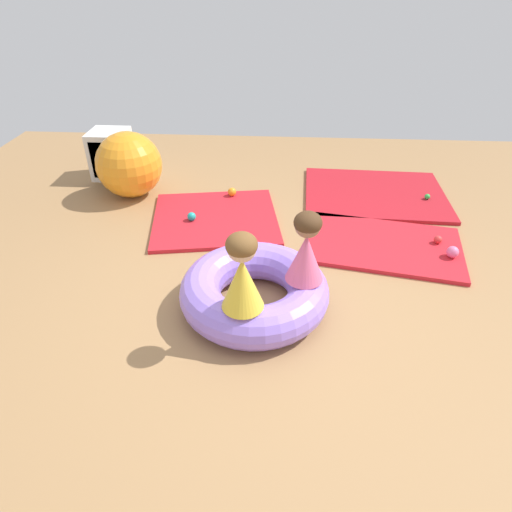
% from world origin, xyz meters
% --- Properties ---
extents(ground_plane, '(8.00, 8.00, 0.00)m').
position_xyz_m(ground_plane, '(0.00, 0.00, 0.00)').
color(ground_plane, '#9E7549').
extents(gym_mat_far_left, '(1.43, 1.36, 0.04)m').
position_xyz_m(gym_mat_far_left, '(-0.61, 1.34, 0.02)').
color(gym_mat_far_left, red).
rests_on(gym_mat_far_left, ground).
extents(gym_mat_front, '(1.61, 1.32, 0.04)m').
position_xyz_m(gym_mat_front, '(1.13, 2.04, 0.02)').
color(gym_mat_front, '#B21923').
rests_on(gym_mat_front, ground).
extents(gym_mat_far_right, '(1.55, 1.16, 0.04)m').
position_xyz_m(gym_mat_far_right, '(1.03, 0.94, 0.02)').
color(gym_mat_far_right, red).
rests_on(gym_mat_far_right, ground).
extents(inflatable_cushion, '(1.13, 1.13, 0.31)m').
position_xyz_m(inflatable_cushion, '(-0.11, 0.00, 0.15)').
color(inflatable_cushion, '#9975EA').
rests_on(inflatable_cushion, ground).
extents(child_in_yellow, '(0.31, 0.31, 0.56)m').
position_xyz_m(child_in_yellow, '(-0.16, -0.36, 0.58)').
color(child_in_yellow, yellow).
rests_on(child_in_yellow, inflatable_cushion).
extents(child_in_pink, '(0.38, 0.38, 0.54)m').
position_xyz_m(child_in_pink, '(0.25, -0.02, 0.57)').
color(child_in_pink, '#E5608E').
rests_on(child_in_pink, inflatable_cushion).
extents(play_ball_red, '(0.07, 0.07, 0.07)m').
position_xyz_m(play_ball_red, '(1.53, 0.97, 0.08)').
color(play_ball_red, red).
rests_on(play_ball_red, gym_mat_far_right).
extents(play_ball_teal, '(0.09, 0.09, 0.09)m').
position_xyz_m(play_ball_teal, '(-0.83, 1.25, 0.08)').
color(play_ball_teal, teal).
rests_on(play_ball_teal, gym_mat_far_left).
extents(play_ball_pink, '(0.11, 0.11, 0.11)m').
position_xyz_m(play_ball_pink, '(1.59, 0.74, 0.09)').
color(play_ball_pink, pink).
rests_on(play_ball_pink, gym_mat_far_right).
extents(play_ball_orange, '(0.09, 0.09, 0.09)m').
position_xyz_m(play_ball_orange, '(-0.49, 1.84, 0.09)').
color(play_ball_orange, orange).
rests_on(play_ball_orange, gym_mat_far_left).
extents(play_ball_green, '(0.06, 0.06, 0.06)m').
position_xyz_m(play_ball_green, '(1.67, 1.89, 0.07)').
color(play_ball_green, green).
rests_on(play_ball_green, gym_mat_front).
extents(exercise_ball_large, '(0.72, 0.72, 0.72)m').
position_xyz_m(exercise_ball_large, '(-1.62, 1.88, 0.36)').
color(exercise_ball_large, orange).
rests_on(exercise_ball_large, ground).
extents(storage_cube, '(0.44, 0.44, 0.56)m').
position_xyz_m(storage_cube, '(-2.01, 2.37, 0.28)').
color(storage_cube, silver).
rests_on(storage_cube, ground).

